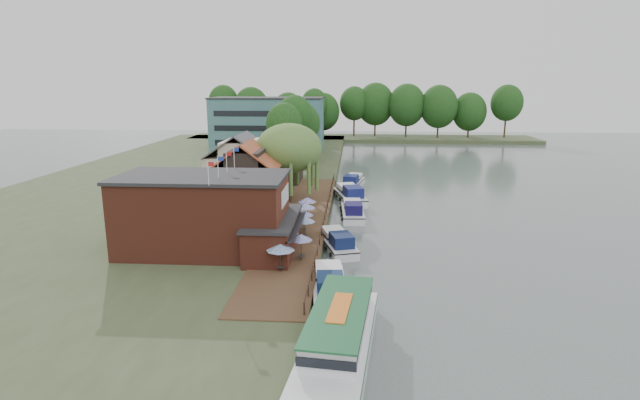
{
  "coord_description": "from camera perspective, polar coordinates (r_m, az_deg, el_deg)",
  "views": [
    {
      "loc": [
        -2.11,
        -45.06,
        16.48
      ],
      "look_at": [
        -6.0,
        12.0,
        3.0
      ],
      "focal_mm": 28.0,
      "sensor_mm": 36.0,
      "label": 1
    }
  ],
  "objects": [
    {
      "name": "ground",
      "position": [
        48.02,
        6.22,
        -6.89
      ],
      "size": [
        260.0,
        260.0,
        0.0
      ],
      "primitive_type": "plane",
      "color": "#4C5856",
      "rests_on": "ground"
    },
    {
      "name": "bank_tree_0",
      "position": [
        86.57,
        -4.11,
        7.02
      ],
      "size": [
        6.17,
        6.17,
        12.23
      ],
      "primitive_type": null,
      "color": "#143811",
      "rests_on": "land_bank"
    },
    {
      "name": "bank_tree_2",
      "position": [
        103.18,
        -1.94,
        7.83
      ],
      "size": [
        6.99,
        6.99,
        11.45
      ],
      "primitive_type": null,
      "color": "#143811",
      "rests_on": "land_bank"
    },
    {
      "name": "quay_rail",
      "position": [
        57.63,
        0.59,
        -1.8
      ],
      "size": [
        0.2,
        49.0,
        1.0
      ],
      "primitive_type": null,
      "color": "black",
      "rests_on": "land_bank"
    },
    {
      "name": "umbrella_3",
      "position": [
        50.06,
        -1.73,
        -3.21
      ],
      "size": [
        2.09,
        2.09,
        2.38
      ],
      "primitive_type": null,
      "color": "navy",
      "rests_on": "quay_deck"
    },
    {
      "name": "bank_tree_1",
      "position": [
        94.91,
        -2.87,
        7.91
      ],
      "size": [
        6.97,
        6.97,
        13.3
      ],
      "primitive_type": null,
      "color": "#143811",
      "rests_on": "land_bank"
    },
    {
      "name": "cruiser_0",
      "position": [
        40.18,
        1.07,
        -9.25
      ],
      "size": [
        3.8,
        9.43,
        2.2
      ],
      "primitive_type": null,
      "rotation": [
        0.0,
        0.0,
        0.09
      ],
      "color": "white",
      "rests_on": "ground"
    },
    {
      "name": "willow",
      "position": [
        65.42,
        -3.53,
        4.21
      ],
      "size": [
        8.6,
        8.6,
        10.43
      ],
      "primitive_type": null,
      "color": "#476B2D",
      "rests_on": "land_bank"
    },
    {
      "name": "umbrella_4",
      "position": [
        52.48,
        -1.95,
        -2.44
      ],
      "size": [
        2.25,
        2.25,
        2.38
      ],
      "primitive_type": null,
      "color": "navy",
      "rests_on": "quay_deck"
    },
    {
      "name": "cruiser_3",
      "position": [
        70.77,
        3.42,
        0.83
      ],
      "size": [
        5.82,
        10.94,
        2.55
      ],
      "primitive_type": null,
      "rotation": [
        0.0,
        0.0,
        0.25
      ],
      "color": "silver",
      "rests_on": "ground"
    },
    {
      "name": "cottage_b",
      "position": [
        71.75,
        -8.97,
        4.09
      ],
      "size": [
        9.6,
        8.6,
        8.5
      ],
      "primitive_type": null,
      "color": "beige",
      "rests_on": "land_bank"
    },
    {
      "name": "bank_tree_3",
      "position": [
        123.37,
        -2.49,
        8.78
      ],
      "size": [
        8.3,
        8.3,
        11.74
      ],
      "primitive_type": null,
      "color": "#143811",
      "rests_on": "land_bank"
    },
    {
      "name": "bank_tree_5",
      "position": [
        138.82,
        -0.65,
        9.77
      ],
      "size": [
        7.01,
        7.01,
        14.05
      ],
      "primitive_type": null,
      "color": "#143811",
      "rests_on": "land_bank"
    },
    {
      "name": "umbrella_2",
      "position": [
        46.25,
        -3.74,
        -4.63
      ],
      "size": [
        2.13,
        2.13,
        2.38
      ],
      "primitive_type": null,
      "color": "navy",
      "rests_on": "quay_deck"
    },
    {
      "name": "pub",
      "position": [
        47.14,
        -10.84,
        -1.51
      ],
      "size": [
        20.0,
        11.0,
        7.3
      ],
      "primitive_type": null,
      "color": "maroon",
      "rests_on": "land_bank"
    },
    {
      "name": "cruiser_2",
      "position": [
        62.45,
        3.76,
        -1.01
      ],
      "size": [
        3.54,
        9.45,
        2.23
      ],
      "primitive_type": null,
      "rotation": [
        0.0,
        0.0,
        0.06
      ],
      "color": "silver",
      "rests_on": "ground"
    },
    {
      "name": "hotel_block",
      "position": [
        117.14,
        -5.96,
        8.62
      ],
      "size": [
        25.4,
        12.4,
        12.3
      ],
      "primitive_type": null,
      "color": "#38666B",
      "rests_on": "land_bank"
    },
    {
      "name": "umbrella_0",
      "position": [
        41.9,
        -4.53,
        -6.58
      ],
      "size": [
        2.42,
        2.42,
        2.38
      ],
      "primitive_type": null,
      "color": "navy",
      "rests_on": "quay_deck"
    },
    {
      "name": "umbrella_1",
      "position": [
        44.39,
        -2.17,
        -5.39
      ],
      "size": [
        2.05,
        2.05,
        2.38
      ],
      "primitive_type": null,
      "color": "navy",
      "rests_on": "quay_deck"
    },
    {
      "name": "bank_tree_4",
      "position": [
        131.25,
        -2.61,
        8.98
      ],
      "size": [
        6.57,
        6.57,
        11.42
      ],
      "primitive_type": null,
      "color": "#143811",
      "rests_on": "land_bank"
    },
    {
      "name": "umbrella_6",
      "position": [
        58.32,
        -1.46,
        -0.83
      ],
      "size": [
        2.16,
        2.16,
        2.38
      ],
      "primitive_type": null,
      "color": "navy",
      "rests_on": "quay_deck"
    },
    {
      "name": "cruiser_1",
      "position": [
        50.39,
        1.96,
        -4.55
      ],
      "size": [
        5.39,
        9.44,
        2.14
      ],
      "primitive_type": null,
      "rotation": [
        0.0,
        0.0,
        0.3
      ],
      "color": "silver",
      "rests_on": "ground"
    },
    {
      "name": "cruiser_4",
      "position": [
        80.75,
        3.79,
        2.26
      ],
      "size": [
        4.65,
        9.7,
        2.23
      ],
      "primitive_type": null,
      "rotation": [
        0.0,
        0.0,
        -0.18
      ],
      "color": "silver",
      "rests_on": "ground"
    },
    {
      "name": "umbrella_5",
      "position": [
        55.52,
        -1.66,
        -1.55
      ],
      "size": [
        2.26,
        2.26,
        2.38
      ],
      "primitive_type": null,
      "color": "navy",
      "rests_on": "quay_deck"
    },
    {
      "name": "cottage_c",
      "position": [
        79.75,
        -4.73,
        5.12
      ],
      "size": [
        7.6,
        7.6,
        8.5
      ],
      "primitive_type": null,
      "color": "black",
      "rests_on": "land_bank"
    },
    {
      "name": "tour_boat",
      "position": [
        31.29,
        2.05,
        -15.2
      ],
      "size": [
        5.62,
        14.73,
        3.14
      ],
      "primitive_type": null,
      "rotation": [
        0.0,
        0.0,
        -0.11
      ],
      "color": "silver",
      "rests_on": "ground"
    },
    {
      "name": "land_bank",
      "position": [
        86.27,
        -15.05,
        2.13
      ],
      "size": [
        50.0,
        140.0,
        1.0
      ],
      "primitive_type": "cube",
      "color": "#384728",
      "rests_on": "ground"
    },
    {
      "name": "swan",
      "position": [
        37.31,
        1.49,
        -12.58
      ],
      "size": [
        0.44,
        0.44,
        0.44
      ],
      "primitive_type": "sphere",
      "color": "white",
      "rests_on": "ground"
    },
    {
      "name": "cottage_a",
      "position": [
        61.48,
        -8.28,
        2.6
      ],
      "size": [
        8.6,
        7.6,
        8.5
      ],
      "primitive_type": null,
      "color": "black",
      "rests_on": "land_bank"
    },
    {
      "name": "quay_deck",
      "position": [
        57.48,
        -2.13,
        -2.32
      ],
      "size": [
        6.0,
        50.0,
        0.1
      ],
      "primitive_type": "cube",
      "color": "#47301E",
      "rests_on": "land_bank"
    }
  ]
}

